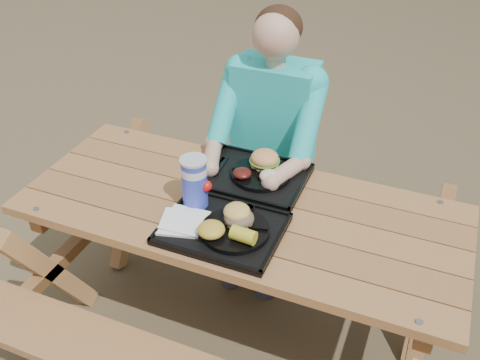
% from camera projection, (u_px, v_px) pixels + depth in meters
% --- Properties ---
extents(ground, '(60.00, 60.00, 0.00)m').
position_uv_depth(ground, '(240.00, 328.00, 2.60)').
color(ground, '#999999').
rests_on(ground, ground).
extents(picnic_table, '(1.80, 1.49, 0.75)m').
position_uv_depth(picnic_table, '(240.00, 272.00, 2.39)').
color(picnic_table, '#999999').
rests_on(picnic_table, ground).
extents(tray_near, '(0.45, 0.35, 0.02)m').
position_uv_depth(tray_near, '(222.00, 230.00, 2.03)').
color(tray_near, black).
rests_on(tray_near, picnic_table).
extents(tray_far, '(0.45, 0.35, 0.02)m').
position_uv_depth(tray_far, '(253.00, 177.00, 2.32)').
color(tray_far, black).
rests_on(tray_far, picnic_table).
extents(plate_near, '(0.26, 0.26, 0.02)m').
position_uv_depth(plate_near, '(235.00, 230.00, 2.00)').
color(plate_near, black).
rests_on(plate_near, tray_near).
extents(plate_far, '(0.26, 0.26, 0.02)m').
position_uv_depth(plate_far, '(261.00, 174.00, 2.31)').
color(plate_far, black).
rests_on(plate_far, tray_far).
extents(napkin_stack, '(0.20, 0.20, 0.02)m').
position_uv_depth(napkin_stack, '(181.00, 222.00, 2.04)').
color(napkin_stack, white).
rests_on(napkin_stack, tray_near).
extents(soda_cup, '(0.10, 0.10, 0.20)m').
position_uv_depth(soda_cup, '(195.00, 183.00, 2.09)').
color(soda_cup, '#1A2DC8').
rests_on(soda_cup, tray_near).
extents(condiment_bbq, '(0.04, 0.04, 0.03)m').
position_uv_depth(condiment_bbq, '(235.00, 206.00, 2.12)').
color(condiment_bbq, '#340905').
rests_on(condiment_bbq, tray_near).
extents(condiment_mustard, '(0.04, 0.04, 0.03)m').
position_uv_depth(condiment_mustard, '(249.00, 209.00, 2.10)').
color(condiment_mustard, yellow).
rests_on(condiment_mustard, tray_near).
extents(sandwich, '(0.11, 0.11, 0.11)m').
position_uv_depth(sandwich, '(239.00, 211.00, 1.99)').
color(sandwich, '#E8B952').
rests_on(sandwich, plate_near).
extents(mac_cheese, '(0.10, 0.10, 0.05)m').
position_uv_depth(mac_cheese, '(211.00, 230.00, 1.95)').
color(mac_cheese, gold).
rests_on(mac_cheese, plate_near).
extents(corn_cob, '(0.10, 0.10, 0.05)m').
position_uv_depth(corn_cob, '(243.00, 235.00, 1.92)').
color(corn_cob, yellow).
rests_on(corn_cob, plate_near).
extents(cutlery_far, '(0.04, 0.16, 0.01)m').
position_uv_depth(cutlery_far, '(220.00, 166.00, 2.37)').
color(cutlery_far, black).
rests_on(cutlery_far, tray_far).
extents(burger, '(0.12, 0.12, 0.11)m').
position_uv_depth(burger, '(265.00, 155.00, 2.31)').
color(burger, '#EC9853').
rests_on(burger, plate_far).
extents(baked_beans, '(0.08, 0.08, 0.04)m').
position_uv_depth(baked_beans, '(242.00, 173.00, 2.26)').
color(baked_beans, '#4D140F').
rests_on(baked_beans, plate_far).
extents(potato_salad, '(0.09, 0.09, 0.05)m').
position_uv_depth(potato_salad, '(269.00, 176.00, 2.23)').
color(potato_salad, '#F1E2CC').
rests_on(potato_salad, plate_far).
extents(diner, '(0.48, 0.84, 1.28)m').
position_uv_depth(diner, '(272.00, 157.00, 2.68)').
color(diner, teal).
rests_on(diner, ground).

